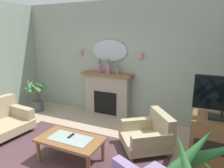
{
  "coord_description": "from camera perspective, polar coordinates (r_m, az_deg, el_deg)",
  "views": [
    {
      "loc": [
        1.97,
        -2.14,
        2.13
      ],
      "look_at": [
        0.33,
        1.44,
        1.16
      ],
      "focal_mm": 32.51,
      "sensor_mm": 36.0,
      "label": 1
    }
  ],
  "objects": [
    {
      "name": "tv_flatscreen",
      "position": [
        3.36,
        29.0,
        -3.18
      ],
      "size": [
        0.84,
        0.24,
        0.65
      ],
      "color": "black",
      "rests_on": "tv_cabinet"
    },
    {
      "name": "mantel_vase_centre",
      "position": [
        5.14,
        -1.03,
        5.11
      ],
      "size": [
        0.12,
        0.12,
        0.41
      ],
      "color": "#9E6084",
      "rests_on": "fireplace"
    },
    {
      "name": "armchair_beside_couch",
      "position": [
        3.98,
        10.42,
        -13.71
      ],
      "size": [
        1.13,
        1.13,
        0.71
      ],
      "color": "tan",
      "rests_on": "ground"
    },
    {
      "name": "tv_cabinet",
      "position": [
        3.67,
        27.48,
        -15.05
      ],
      "size": [
        0.8,
        0.57,
        0.9
      ],
      "color": "brown",
      "rests_on": "ground"
    },
    {
      "name": "wall_sconce_right",
      "position": [
        4.93,
        8.07,
        8.25
      ],
      "size": [
        0.14,
        0.14,
        0.14
      ],
      "primitive_type": "cone",
      "color": "#D17066"
    },
    {
      "name": "fireplace",
      "position": [
        5.36,
        -1.35,
        -3.04
      ],
      "size": [
        1.36,
        0.36,
        1.16
      ],
      "color": "gray",
      "rests_on": "ground"
    },
    {
      "name": "coffee_table",
      "position": [
        3.59,
        -11.66,
        -15.54
      ],
      "size": [
        1.1,
        0.6,
        0.45
      ],
      "color": "brown",
      "rests_on": "ground"
    },
    {
      "name": "mantel_vase_right",
      "position": [
        5.04,
        1.54,
        4.78
      ],
      "size": [
        0.1,
        0.1,
        0.32
      ],
      "color": "#9E6084",
      "rests_on": "fireplace"
    },
    {
      "name": "wall_back",
      "position": [
        5.26,
        2.44,
        6.7
      ],
      "size": [
        6.66,
        0.1,
        2.95
      ],
      "primitive_type": "cube",
      "color": "#93A393",
      "rests_on": "ground"
    },
    {
      "name": "tv_remote",
      "position": [
        3.61,
        -11.46,
        -14.13
      ],
      "size": [
        0.04,
        0.16,
        0.02
      ],
      "primitive_type": "cube",
      "color": "black",
      "rests_on": "coffee_table"
    },
    {
      "name": "wall_mirror",
      "position": [
        5.28,
        -0.74,
        9.3
      ],
      "size": [
        0.96,
        0.06,
        0.56
      ],
      "primitive_type": "ellipsoid",
      "color": "#B2BCC6"
    },
    {
      "name": "mantel_vase_left",
      "position": [
        5.25,
        -3.51,
        5.61
      ],
      "size": [
        0.1,
        0.1,
        0.41
      ],
      "color": "#9E6084",
      "rests_on": "fireplace"
    },
    {
      "name": "wall_sconce_left",
      "position": [
        5.65,
        -8.86,
        8.93
      ],
      "size": [
        0.14,
        0.14,
        0.14
      ],
      "primitive_type": "cone",
      "color": "#D17066"
    },
    {
      "name": "potted_plant_tall_palm",
      "position": [
        6.08,
        -20.44,
        -2.61
      ],
      "size": [
        0.62,
        0.64,
        0.96
      ],
      "color": "#474C56",
      "rests_on": "ground"
    },
    {
      "name": "patterned_rug",
      "position": [
        3.73,
        -13.57,
        -21.3
      ],
      "size": [
        3.2,
        2.4,
        0.01
      ],
      "primitive_type": "cube",
      "color": "#4C3338",
      "rests_on": "ground"
    }
  ]
}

